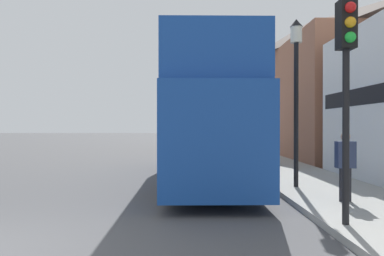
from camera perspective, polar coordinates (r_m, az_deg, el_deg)
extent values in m
plane|color=#4C4C4F|center=(26.51, -8.38, -3.72)|extent=(144.00, 144.00, 0.00)
cube|color=#999993|center=(23.63, 8.81, -4.05)|extent=(3.03, 108.00, 0.14)
cube|color=#9E664C|center=(27.55, 17.07, 3.18)|extent=(6.00, 20.58, 6.50)
pyramid|color=#473D38|center=(28.14, 17.09, 12.46)|extent=(6.00, 20.58, 2.59)
cube|color=#19479E|center=(12.95, 1.97, -1.08)|extent=(2.49, 10.86, 2.56)
cube|color=white|center=(12.41, 2.10, -0.56)|extent=(2.50, 5.98, 0.45)
cube|color=black|center=(12.96, 1.97, 2.37)|extent=(2.52, 10.00, 0.70)
cube|color=#19479E|center=(12.99, 1.97, 4.79)|extent=(2.49, 10.00, 0.10)
cube|color=#19479E|center=(13.05, -3.36, 7.83)|extent=(0.08, 9.99, 1.29)
cube|color=#19479E|center=(13.18, 7.25, 7.76)|extent=(0.08, 9.99, 1.29)
cube|color=#19479E|center=(8.18, 3.82, 12.36)|extent=(2.48, 0.07, 1.29)
cube|color=#19479E|center=(17.26, 1.24, 5.99)|extent=(2.48, 1.52, 1.29)
cylinder|color=black|center=(16.36, -2.56, -4.50)|extent=(0.28, 0.99, 0.99)
cylinder|color=black|center=(16.45, 5.25, -4.48)|extent=(0.28, 0.99, 0.99)
cylinder|color=black|center=(9.89, -3.59, -7.69)|extent=(0.28, 0.99, 0.99)
cylinder|color=black|center=(10.04, 9.34, -7.57)|extent=(0.28, 0.99, 0.99)
cube|color=navy|center=(21.03, 2.81, -3.31)|extent=(1.89, 4.08, 0.72)
cube|color=black|center=(20.88, 2.82, -1.55)|extent=(1.59, 1.99, 0.58)
cylinder|color=black|center=(22.29, 0.73, -3.66)|extent=(0.23, 0.65, 0.64)
cylinder|color=black|center=(22.31, 4.77, -3.66)|extent=(0.23, 0.65, 0.64)
cylinder|color=black|center=(19.81, 0.60, -4.16)|extent=(0.23, 0.65, 0.64)
cylinder|color=black|center=(19.84, 5.15, -4.15)|extent=(0.23, 0.65, 0.64)
cylinder|color=#232328|center=(9.30, 21.86, -8.02)|extent=(0.12, 0.12, 0.77)
cylinder|color=#232328|center=(9.36, 22.77, -7.97)|extent=(0.12, 0.12, 0.77)
cube|color=#2D3856|center=(9.26, 22.33, -3.77)|extent=(0.42, 0.23, 0.61)
sphere|color=tan|center=(9.24, 22.33, -1.23)|extent=(0.21, 0.21, 0.21)
cylinder|color=black|center=(7.09, 22.39, -1.26)|extent=(0.12, 0.12, 3.08)
cube|color=black|center=(7.31, 22.43, 14.32)|extent=(0.28, 0.31, 0.85)
sphere|color=red|center=(7.22, 22.98, 16.58)|extent=(0.19, 0.19, 0.19)
sphere|color=orange|center=(7.16, 22.98, 14.62)|extent=(0.19, 0.19, 0.19)
sphere|color=green|center=(7.10, 22.98, 12.62)|extent=(0.19, 0.19, 0.19)
cylinder|color=black|center=(11.02, 15.58, 1.96)|extent=(0.13, 0.13, 4.09)
cylinder|color=silver|center=(11.32, 15.60, 13.53)|extent=(0.32, 0.32, 0.45)
cone|color=black|center=(11.40, 15.61, 15.17)|extent=(0.35, 0.35, 0.22)
cylinder|color=black|center=(17.97, 8.73, 1.04)|extent=(0.13, 0.13, 3.91)
cylinder|color=silver|center=(18.13, 8.73, 7.95)|extent=(0.32, 0.32, 0.45)
cone|color=black|center=(18.18, 8.73, 9.00)|extent=(0.35, 0.35, 0.22)
cylinder|color=black|center=(25.06, 6.13, 0.86)|extent=(0.13, 0.13, 3.93)
cylinder|color=silver|center=(25.17, 6.13, 5.86)|extent=(0.32, 0.32, 0.45)
cone|color=black|center=(25.21, 6.13, 6.61)|extent=(0.35, 0.35, 0.22)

